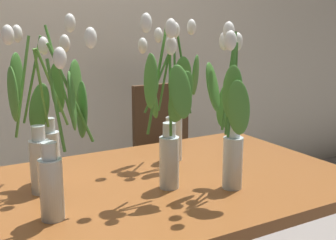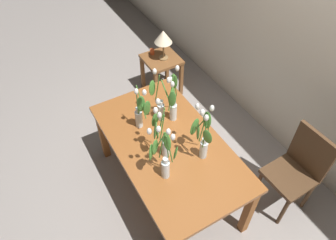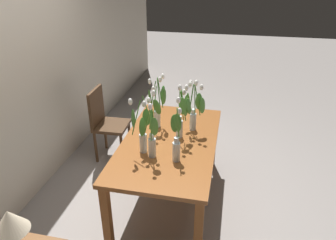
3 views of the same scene
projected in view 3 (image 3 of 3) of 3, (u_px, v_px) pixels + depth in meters
name	position (u px, v px, depth m)	size (l,w,h in m)	color
ground_plane	(169.00, 199.00, 3.38)	(18.00, 18.00, 0.00)	gray
room_wall_rear	(18.00, 70.00, 3.06)	(9.00, 0.10, 2.70)	beige
dining_table	(170.00, 148.00, 3.09)	(1.60, 0.90, 0.74)	brown
tulip_vase_0	(150.00, 135.00, 2.72)	(0.23, 0.20, 0.55)	silver
tulip_vase_1	(182.00, 118.00, 3.00)	(0.16, 0.16, 0.59)	silver
tulip_vase_2	(143.00, 133.00, 2.78)	(0.24, 0.20, 0.59)	silver
tulip_vase_3	(158.00, 107.00, 3.20)	(0.27, 0.19, 0.57)	silver
tulip_vase_4	(193.00, 110.00, 3.14)	(0.19, 0.24, 0.56)	silver
tulip_vase_5	(176.00, 141.00, 2.69)	(0.19, 0.12, 0.54)	silver
dining_chair	(105.00, 120.00, 3.93)	(0.41, 0.41, 0.93)	#4C331E
table_lamp	(10.00, 222.00, 1.93)	(0.22, 0.22, 0.40)	olive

